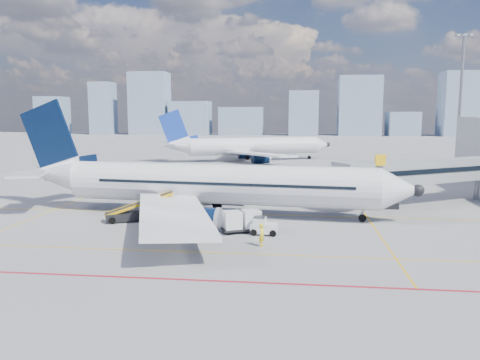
# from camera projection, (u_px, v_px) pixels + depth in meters

# --- Properties ---
(ground) EXTENTS (420.00, 420.00, 0.00)m
(ground) POSITION_uv_depth(u_px,v_px,m) (220.00, 233.00, 41.77)
(ground) COLOR gray
(ground) RESTS_ON ground
(apron_markings) EXTENTS (90.00, 35.12, 0.01)m
(apron_markings) POSITION_uv_depth(u_px,v_px,m) (206.00, 245.00, 37.99)
(apron_markings) COLOR #D7A00B
(apron_markings) RESTS_ON ground
(jet_bridge) EXTENTS (23.55, 15.78, 6.30)m
(jet_bridge) POSITION_uv_depth(u_px,v_px,m) (439.00, 172.00, 55.19)
(jet_bridge) COLOR gray
(jet_bridge) RESTS_ON ground
(floodlight_mast_ne) EXTENTS (3.20, 0.61, 25.45)m
(floodlight_mast_ne) POSITION_uv_depth(u_px,v_px,m) (460.00, 98.00, 89.60)
(floodlight_mast_ne) COLOR slate
(floodlight_mast_ne) RESTS_ON ground
(distant_skyline) EXTENTS (245.08, 15.92, 30.77)m
(distant_skyline) POSITION_uv_depth(u_px,v_px,m) (282.00, 111.00, 226.88)
(distant_skyline) COLOR #778BA5
(distant_skyline) RESTS_ON ground
(main_aircraft) EXTENTS (43.13, 37.52, 12.61)m
(main_aircraft) POSITION_uv_depth(u_px,v_px,m) (203.00, 184.00, 49.07)
(main_aircraft) COLOR silver
(main_aircraft) RESTS_ON ground
(second_aircraft) EXTENTS (38.22, 32.34, 11.68)m
(second_aircraft) POSITION_uv_depth(u_px,v_px,m) (247.00, 146.00, 104.88)
(second_aircraft) COLOR silver
(second_aircraft) RESTS_ON ground
(baggage_tug) EXTENTS (2.44, 1.60, 1.62)m
(baggage_tug) POSITION_uv_depth(u_px,v_px,m) (263.00, 226.00, 41.13)
(baggage_tug) COLOR silver
(baggage_tug) RESTS_ON ground
(cargo_dolly) EXTENTS (3.89, 2.85, 1.95)m
(cargo_dolly) POSITION_uv_depth(u_px,v_px,m) (242.00, 221.00, 41.89)
(cargo_dolly) COLOR black
(cargo_dolly) RESTS_ON ground
(belt_loader) EXTENTS (6.68, 4.11, 2.75)m
(belt_loader) POSITION_uv_depth(u_px,v_px,m) (132.00, 214.00, 46.37)
(belt_loader) COLOR black
(belt_loader) RESTS_ON ground
(ramp_worker) EXTENTS (0.55, 0.75, 1.89)m
(ramp_worker) POSITION_uv_depth(u_px,v_px,m) (262.00, 235.00, 37.42)
(ramp_worker) COLOR yellow
(ramp_worker) RESTS_ON ground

